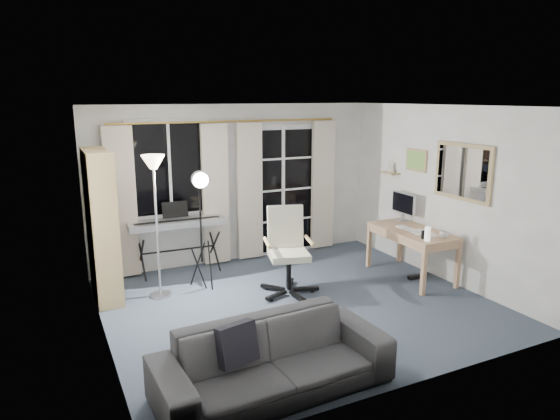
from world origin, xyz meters
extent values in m
cube|color=#343D4C|center=(0.00, 0.00, -0.01)|extent=(4.50, 4.00, 0.02)
cube|color=white|center=(-1.05, 1.98, 1.50)|extent=(1.20, 0.06, 1.40)
cube|color=black|center=(-1.05, 1.95, 1.50)|extent=(1.10, 0.02, 1.30)
cube|color=white|center=(-1.05, 1.94, 1.50)|extent=(0.04, 0.03, 1.30)
cube|color=white|center=(0.75, 1.98, 1.02)|extent=(1.32, 0.06, 2.11)
cube|color=black|center=(0.45, 1.95, 1.02)|extent=(0.55, 0.02, 1.95)
cube|color=black|center=(1.05, 1.95, 1.02)|extent=(0.55, 0.02, 1.95)
cube|color=white|center=(0.75, 1.94, 1.02)|extent=(0.05, 0.04, 2.05)
cube|color=white|center=(0.75, 1.94, 0.55)|extent=(1.15, 0.03, 0.03)
cube|color=white|center=(0.75, 1.94, 1.05)|extent=(1.15, 0.03, 0.03)
cube|color=white|center=(0.75, 1.94, 1.55)|extent=(1.15, 0.03, 0.03)
cylinder|color=gold|center=(-0.15, 1.90, 2.15)|extent=(3.50, 0.03, 0.03)
cube|color=beige|center=(-1.75, 1.88, 1.08)|extent=(0.40, 0.07, 2.10)
cube|color=beige|center=(-0.40, 1.88, 1.08)|extent=(0.40, 0.07, 2.10)
cube|color=beige|center=(0.15, 1.88, 1.08)|extent=(0.40, 0.07, 2.10)
cube|color=beige|center=(1.45, 1.88, 1.08)|extent=(0.40, 0.07, 2.10)
cube|color=tan|center=(-2.09, 0.84, 0.94)|extent=(0.30, 0.03, 1.88)
cube|color=tan|center=(-2.09, 1.69, 0.94)|extent=(0.30, 0.03, 1.88)
cube|color=tan|center=(-2.23, 1.26, 0.94)|extent=(0.03, 0.85, 1.88)
cube|color=tan|center=(-2.09, 1.27, 0.03)|extent=(0.30, 0.85, 0.02)
cube|color=tan|center=(-2.09, 1.27, 0.38)|extent=(0.30, 0.85, 0.02)
cube|color=tan|center=(-2.09, 1.27, 0.74)|extent=(0.30, 0.85, 0.02)
cube|color=tan|center=(-2.09, 1.27, 1.09)|extent=(0.30, 0.85, 0.02)
cube|color=tan|center=(-2.09, 1.27, 1.45)|extent=(0.30, 0.85, 0.02)
cube|color=tan|center=(-2.09, 1.27, 1.86)|extent=(0.30, 0.85, 0.02)
cube|color=#B1ADA7|center=(-2.07, 0.92, 0.51)|extent=(0.21, 0.06, 0.24)
cube|color=#A94C46|center=(-2.07, 1.01, 0.48)|extent=(0.21, 0.04, 0.19)
cube|color=#2D2D2D|center=(-2.07, 1.09, 0.50)|extent=(0.21, 0.04, 0.22)
cube|color=#A94C46|center=(-2.07, 1.16, 0.53)|extent=(0.21, 0.03, 0.28)
cube|color=#B1ADA7|center=(-2.07, 1.23, 0.50)|extent=(0.21, 0.05, 0.22)
cube|color=#B55E33|center=(-2.07, 1.32, 0.50)|extent=(0.21, 0.04, 0.23)
cube|color=#354CA1|center=(-2.07, 1.39, 0.50)|extent=(0.21, 0.05, 0.23)
cube|color=#A94C46|center=(-2.07, 1.47, 0.50)|extent=(0.21, 0.03, 0.22)
cube|color=#B55E33|center=(-2.07, 1.54, 0.50)|extent=(0.21, 0.05, 0.22)
cube|color=#2D2D2D|center=(-2.07, 1.63, 0.51)|extent=(0.21, 0.03, 0.25)
cube|color=#354CA1|center=(-2.07, 0.92, 0.88)|extent=(0.21, 0.03, 0.26)
cube|color=#2D2D2D|center=(-2.07, 0.98, 0.87)|extent=(0.21, 0.06, 0.25)
cube|color=#2D2D2D|center=(-2.07, 1.08, 0.86)|extent=(0.21, 0.04, 0.22)
cube|color=#354CA1|center=(-2.07, 1.15, 0.85)|extent=(0.21, 0.03, 0.20)
cube|color=#354CA1|center=(-2.07, 1.22, 0.86)|extent=(0.21, 0.03, 0.22)
cube|color=#2D2D2D|center=(-2.07, 1.29, 0.88)|extent=(0.21, 0.03, 0.26)
cube|color=#2D2D2D|center=(-2.07, 1.36, 0.85)|extent=(0.21, 0.04, 0.21)
cube|color=gold|center=(-2.07, 1.44, 0.86)|extent=(0.21, 0.04, 0.22)
cube|color=#A94C46|center=(-2.07, 1.51, 0.86)|extent=(0.21, 0.03, 0.23)
cube|color=#2D2D2D|center=(-2.07, 1.58, 0.86)|extent=(0.21, 0.03, 0.22)
cube|color=#B55E33|center=(-2.07, 0.92, 1.24)|extent=(0.21, 0.04, 0.27)
cube|color=#2D2D2D|center=(-2.07, 0.99, 1.21)|extent=(0.21, 0.03, 0.20)
cube|color=#B1ADA7|center=(-2.07, 1.05, 1.25)|extent=(0.21, 0.03, 0.28)
cube|color=#B1ADA7|center=(-2.07, 1.12, 1.23)|extent=(0.21, 0.03, 0.26)
cube|color=#A94C46|center=(-2.07, 1.19, 1.21)|extent=(0.21, 0.03, 0.21)
cube|color=#354CA1|center=(-2.07, 1.26, 1.21)|extent=(0.21, 0.04, 0.22)
cylinder|color=#B2B2B7|center=(-1.47, 1.01, 0.01)|extent=(0.36, 0.36, 0.03)
cylinder|color=#B2B2B7|center=(-1.47, 1.01, 0.87)|extent=(0.04, 0.04, 1.68)
cone|color=#FFE5B2|center=(-1.47, 1.01, 1.73)|extent=(0.38, 0.38, 0.17)
cylinder|color=black|center=(-1.56, 1.72, 0.36)|extent=(0.05, 0.65, 0.59)
cylinder|color=black|center=(-1.56, 1.72, 0.36)|extent=(0.05, 0.65, 0.59)
cylinder|color=black|center=(-0.52, 1.68, 0.36)|extent=(0.05, 0.65, 0.59)
cylinder|color=black|center=(-0.52, 1.68, 0.36)|extent=(0.05, 0.65, 0.59)
cylinder|color=black|center=(-1.04, 1.70, 0.36)|extent=(1.04, 0.07, 0.02)
cube|color=silver|center=(-1.04, 1.70, 0.76)|extent=(1.36, 0.40, 0.09)
cube|color=white|center=(-1.04, 1.62, 0.79)|extent=(1.25, 0.20, 0.02)
cube|color=black|center=(-1.04, 1.66, 0.80)|extent=(1.21, 0.13, 0.01)
cube|color=black|center=(-1.04, 1.80, 0.93)|extent=(0.37, 0.09, 0.22)
cylinder|color=black|center=(-0.79, 1.02, 0.29)|extent=(0.05, 0.25, 0.65)
cylinder|color=black|center=(-0.93, 1.14, 0.29)|extent=(0.20, 0.17, 0.65)
cylinder|color=black|center=(-0.96, 0.95, 0.29)|extent=(0.23, 0.11, 0.65)
cylinder|color=black|center=(-0.89, 1.04, 0.92)|extent=(0.03, 0.03, 1.12)
cylinder|color=silver|center=(-0.90, 0.99, 1.48)|extent=(0.23, 0.15, 0.21)
cylinder|color=white|center=(-0.91, 0.92, 1.48)|extent=(0.19, 0.05, 0.18)
cube|color=black|center=(0.27, 0.28, 0.05)|extent=(0.34, 0.14, 0.04)
cylinder|color=black|center=(0.35, 0.26, 0.03)|extent=(0.07, 0.07, 0.05)
cube|color=black|center=(0.17, 0.54, 0.05)|extent=(0.23, 0.31, 0.04)
cylinder|color=black|center=(0.22, 0.61, 0.03)|extent=(0.07, 0.07, 0.05)
cube|color=black|center=(-0.10, 0.53, 0.05)|extent=(0.25, 0.30, 0.04)
cylinder|color=black|center=(-0.15, 0.59, 0.03)|extent=(0.07, 0.07, 0.05)
cube|color=black|center=(-0.18, 0.26, 0.05)|extent=(0.34, 0.17, 0.04)
cylinder|color=black|center=(-0.25, 0.23, 0.03)|extent=(0.07, 0.07, 0.05)
cube|color=black|center=(0.05, 0.11, 0.05)|extent=(0.07, 0.34, 0.04)
cylinder|color=black|center=(0.06, 0.03, 0.03)|extent=(0.07, 0.07, 0.05)
cylinder|color=black|center=(0.04, 0.34, 0.30)|extent=(0.08, 0.08, 0.42)
cube|color=beige|center=(0.04, 0.34, 0.53)|extent=(0.60, 0.60, 0.08)
cube|color=beige|center=(0.11, 0.57, 0.85)|extent=(0.48, 0.25, 0.56)
cube|color=black|center=(0.12, 0.61, 0.87)|extent=(0.46, 0.22, 0.51)
cylinder|color=tan|center=(-0.22, 0.44, 0.70)|extent=(0.16, 0.42, 0.05)
cylinder|color=tan|center=(0.31, 0.29, 0.70)|extent=(0.16, 0.42, 0.05)
cube|color=#A47954|center=(1.88, 0.15, 0.67)|extent=(0.67, 1.30, 0.04)
cube|color=#A47954|center=(1.88, 0.15, 0.61)|extent=(0.64, 1.27, 0.09)
cube|color=#A47954|center=(1.58, -0.45, 0.33)|extent=(0.06, 0.06, 0.65)
cube|color=#A47954|center=(2.15, -0.46, 0.33)|extent=(0.06, 0.06, 0.65)
cube|color=#A47954|center=(1.61, 0.77, 0.33)|extent=(0.06, 0.06, 0.65)
cube|color=#A47954|center=(2.18, 0.75, 0.33)|extent=(0.06, 0.06, 0.65)
cube|color=silver|center=(2.08, 0.60, 0.70)|extent=(0.17, 0.11, 0.01)
cube|color=silver|center=(2.08, 0.60, 0.82)|extent=(0.04, 0.03, 0.20)
cube|color=silver|center=(2.08, 0.60, 0.97)|extent=(0.04, 0.50, 0.31)
cube|color=black|center=(2.06, 0.60, 0.97)|extent=(0.02, 0.46, 0.28)
cube|color=white|center=(1.84, 0.19, 0.70)|extent=(0.14, 0.39, 0.02)
cube|color=white|center=(1.78, -0.08, 0.70)|extent=(0.06, 0.09, 0.02)
cube|color=white|center=(1.93, 0.01, 0.69)|extent=(0.23, 0.30, 0.01)
cube|color=white|center=(1.89, -0.18, 0.69)|extent=(0.21, 0.16, 0.00)
cube|color=black|center=(1.71, -0.27, 0.75)|extent=(0.05, 0.04, 0.11)
cylinder|color=white|center=(1.69, -0.36, 0.78)|extent=(0.08, 0.08, 0.18)
cube|color=black|center=(1.93, 0.05, 0.02)|extent=(0.28, 0.08, 0.05)
imported|color=silver|center=(1.98, -0.35, 0.75)|extent=(0.12, 0.09, 0.11)
cube|color=tan|center=(2.23, -0.35, 1.55)|extent=(0.04, 0.94, 0.74)
cube|color=white|center=(2.21, -0.35, 1.55)|extent=(0.01, 0.84, 0.64)
cube|color=tan|center=(2.23, 0.55, 1.60)|extent=(0.03, 0.42, 0.32)
cube|color=#4C994E|center=(2.21, 0.55, 1.60)|extent=(0.00, 0.36, 0.26)
cube|color=tan|center=(2.16, 1.05, 1.35)|extent=(0.16, 0.30, 0.02)
cone|color=beige|center=(2.16, 1.05, 1.44)|extent=(0.12, 0.12, 0.15)
imported|color=#2A2A2C|center=(-1.06, -1.55, 0.40)|extent=(2.08, 0.68, 0.80)
cube|color=black|center=(-1.36, -1.46, 0.47)|extent=(0.38, 0.26, 0.36)
camera|label=1|loc=(-2.72, -5.08, 2.51)|focal=32.00mm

